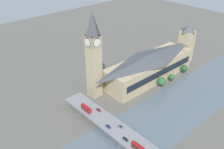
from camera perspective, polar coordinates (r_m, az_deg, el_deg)
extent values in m
plane|color=#605E56|center=(251.87, 10.27, -2.91)|extent=(600.00, 600.00, 0.00)
cube|color=slate|center=(237.35, 16.38, -5.96)|extent=(52.91, 360.00, 0.30)
cube|color=tan|center=(261.09, 8.58, 1.32)|extent=(29.45, 104.77, 22.20)
cube|color=black|center=(252.73, 11.16, 0.34)|extent=(0.40, 96.39, 6.66)
pyramid|color=#474C51|center=(254.80, 8.82, 4.10)|extent=(28.86, 102.68, 5.87)
cone|color=#9E8966|center=(277.97, 16.31, 5.36)|extent=(2.20, 2.20, 5.00)
cone|color=#9E8966|center=(247.56, 11.23, 2.96)|extent=(2.20, 2.20, 5.00)
cone|color=#9E8966|center=(220.16, 4.83, -0.11)|extent=(2.20, 2.20, 5.00)
cube|color=tan|center=(222.51, -4.14, 1.75)|extent=(10.63, 10.63, 59.54)
cube|color=tan|center=(211.98, -4.38, 7.73)|extent=(11.27, 11.27, 9.57)
cylinder|color=black|center=(207.96, -3.44, 7.32)|extent=(0.50, 7.84, 7.84)
cylinder|color=silver|center=(207.88, -3.42, 7.31)|extent=(0.62, 7.26, 7.26)
cylinder|color=black|center=(216.06, -5.29, 8.12)|extent=(0.50, 7.84, 7.84)
cylinder|color=silver|center=(216.15, -5.31, 8.13)|extent=(0.62, 7.26, 7.26)
cylinder|color=black|center=(215.11, -3.22, 8.11)|extent=(7.84, 0.50, 7.84)
cylinder|color=silver|center=(215.18, -3.20, 8.11)|extent=(7.26, 0.62, 7.26)
cylinder|color=black|center=(208.94, -5.58, 7.34)|extent=(7.84, 0.50, 7.84)
cylinder|color=silver|center=(208.88, -5.60, 7.33)|extent=(7.26, 0.62, 7.26)
pyramid|color=#424247|center=(206.90, -4.54, 11.54)|extent=(10.85, 10.85, 20.08)
cube|color=tan|center=(305.61, 16.47, 6.27)|extent=(14.06, 14.06, 36.74)
pyramid|color=#474C51|center=(298.14, 17.06, 10.06)|extent=(14.06, 14.06, 6.33)
cylinder|color=#333338|center=(296.55, 17.21, 10.99)|extent=(0.30, 0.30, 4.00)
cube|color=slate|center=(188.17, 3.36, -14.67)|extent=(3.00, 13.87, 4.76)
cube|color=slate|center=(216.03, -5.79, -7.94)|extent=(3.00, 13.87, 4.76)
cube|color=gray|center=(186.10, 3.39, -14.01)|extent=(137.82, 16.32, 1.20)
cube|color=red|center=(175.79, 5.95, -16.52)|extent=(10.14, 2.59, 1.95)
cube|color=black|center=(175.51, 5.95, -16.43)|extent=(9.12, 2.65, 0.86)
cube|color=red|center=(174.27, 5.99, -16.04)|extent=(9.93, 2.59, 2.29)
cube|color=black|center=(174.19, 5.99, -16.01)|extent=(9.12, 2.65, 1.10)
cube|color=#A01515|center=(173.40, 6.01, -15.75)|extent=(9.83, 2.46, 0.16)
cylinder|color=black|center=(178.96, 5.17, -15.82)|extent=(1.03, 0.28, 1.03)
cylinder|color=black|center=(177.72, 4.62, -16.19)|extent=(1.03, 0.28, 1.03)
cube|color=red|center=(207.97, -5.94, -7.95)|extent=(10.82, 2.60, 1.84)
cube|color=black|center=(207.74, -5.95, -7.87)|extent=(9.73, 2.66, 0.81)
cube|color=red|center=(206.76, -5.97, -7.51)|extent=(10.60, 2.60, 2.16)
cube|color=black|center=(206.69, -5.97, -7.48)|extent=(9.73, 2.66, 1.04)
cube|color=#A01515|center=(206.06, -5.99, -7.25)|extent=(10.49, 2.47, 0.16)
cylinder|color=black|center=(211.99, -6.42, -7.42)|extent=(1.07, 0.28, 1.07)
cylinder|color=black|center=(210.94, -6.94, -7.68)|extent=(1.07, 0.28, 1.07)
cylinder|color=black|center=(206.14, -4.92, -8.56)|extent=(1.07, 0.28, 1.07)
cylinder|color=black|center=(205.06, -5.45, -8.83)|extent=(1.07, 0.28, 1.07)
cube|color=black|center=(182.68, 3.07, -14.53)|extent=(4.71, 1.72, 0.61)
cube|color=black|center=(182.20, 3.11, -14.42)|extent=(2.45, 1.55, 0.56)
cylinder|color=black|center=(184.16, 2.82, -14.16)|extent=(0.69, 0.22, 0.69)
cylinder|color=black|center=(183.36, 2.47, -14.39)|extent=(0.69, 0.22, 0.69)
cylinder|color=black|center=(182.30, 3.67, -14.76)|extent=(0.69, 0.22, 0.69)
cylinder|color=black|center=(181.50, 3.32, -14.99)|extent=(0.69, 0.22, 0.69)
cube|color=slate|center=(192.01, 2.00, -11.85)|extent=(4.68, 1.73, 0.55)
cube|color=black|center=(191.58, 2.03, -11.75)|extent=(2.43, 1.56, 0.52)
cylinder|color=black|center=(193.52, 1.78, -11.52)|extent=(0.71, 0.22, 0.71)
cylinder|color=black|center=(192.71, 1.44, -11.73)|extent=(0.71, 0.22, 0.71)
cylinder|color=black|center=(191.56, 2.56, -12.06)|extent=(0.71, 0.22, 0.71)
cylinder|color=black|center=(190.74, 2.21, -12.27)|extent=(0.71, 0.22, 0.71)
cube|color=navy|center=(192.00, -0.88, -11.81)|extent=(4.75, 1.85, 0.70)
cube|color=black|center=(191.53, -0.86, -11.70)|extent=(2.47, 1.67, 0.45)
cylinder|color=black|center=(193.65, -1.07, -11.48)|extent=(0.69, 0.22, 0.69)
cylinder|color=black|center=(192.84, -1.45, -11.70)|extent=(0.69, 0.22, 0.69)
cylinder|color=black|center=(191.51, -0.31, -12.04)|extent=(0.69, 0.22, 0.69)
cylinder|color=black|center=(190.69, -0.69, -12.26)|extent=(0.69, 0.22, 0.69)
cube|color=maroon|center=(207.87, -3.10, -8.10)|extent=(4.75, 1.87, 0.66)
cube|color=black|center=(207.43, -3.08, -7.99)|extent=(2.47, 1.68, 0.49)
cylinder|color=black|center=(209.62, -3.25, -7.82)|extent=(0.66, 0.22, 0.66)
cylinder|color=black|center=(208.80, -3.62, -8.00)|extent=(0.66, 0.22, 0.66)
cylinder|color=black|center=(207.24, -2.58, -8.30)|extent=(0.66, 0.22, 0.66)
cylinder|color=black|center=(206.42, -2.94, -8.49)|extent=(0.66, 0.22, 0.66)
cylinder|color=brown|center=(282.45, 16.08, 0.52)|extent=(0.70, 0.70, 3.04)
sphere|color=#235628|center=(280.28, 16.21, 1.36)|extent=(7.47, 7.47, 7.47)
cylinder|color=brown|center=(263.55, 13.40, -1.34)|extent=(0.70, 0.70, 2.86)
sphere|color=#2D6633|center=(261.55, 13.50, -0.58)|extent=(6.12, 6.12, 6.12)
cylinder|color=brown|center=(252.70, 11.15, -2.51)|extent=(0.70, 0.70, 2.86)
sphere|color=#2D6633|center=(250.11, 11.26, -1.54)|extent=(8.44, 8.44, 8.44)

